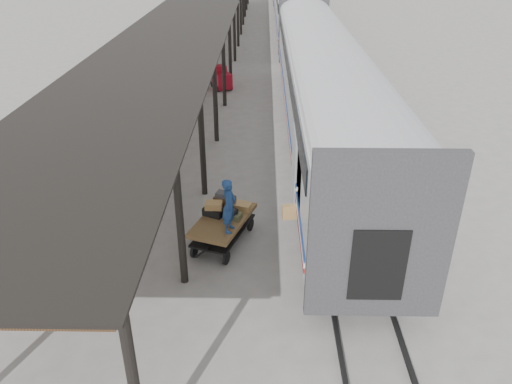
{
  "coord_description": "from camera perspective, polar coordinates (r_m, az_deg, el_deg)",
  "views": [
    {
      "loc": [
        0.74,
        -12.68,
        8.41
      ],
      "look_at": [
        0.53,
        -0.05,
        1.7
      ],
      "focal_mm": 35.0,
      "sensor_mm": 36.0,
      "label": 1
    }
  ],
  "objects": [
    {
      "name": "porter",
      "position": [
        13.71,
        -3.07,
        -1.58
      ],
      "size": [
        0.5,
        0.65,
        1.59
      ],
      "primitive_type": "imported",
      "rotation": [
        0.0,
        0.0,
        1.34
      ],
      "color": "navy",
      "rests_on": "baggage_cart"
    },
    {
      "name": "train",
      "position": [
        46.89,
        4.22,
        20.92
      ],
      "size": [
        3.45,
        76.01,
        4.01
      ],
      "color": "silver",
      "rests_on": "ground"
    },
    {
      "name": "ground",
      "position": [
        15.23,
        -2.01,
        -5.54
      ],
      "size": [
        160.0,
        160.0,
        0.0
      ],
      "primitive_type": "plane",
      "color": "slate",
      "rests_on": "ground"
    },
    {
      "name": "pedestrian",
      "position": [
        28.74,
        -7.51,
        12.4
      ],
      "size": [
        1.0,
        0.64,
        1.59
      ],
      "primitive_type": "imported",
      "rotation": [
        0.0,
        0.0,
        2.85
      ],
      "color": "black",
      "rests_on": "ground"
    },
    {
      "name": "luggage_tug",
      "position": [
        29.98,
        -4.03,
        12.8
      ],
      "size": [
        1.39,
        1.67,
        1.27
      ],
      "rotation": [
        0.0,
        0.0,
        0.43
      ],
      "color": "maroon",
      "rests_on": "ground"
    },
    {
      "name": "rails",
      "position": [
        47.48,
        4.1,
        17.8
      ],
      "size": [
        1.54,
        150.0,
        0.12
      ],
      "color": "black",
      "rests_on": "ground"
    },
    {
      "name": "baggage_cart",
      "position": [
        14.8,
        -3.78,
        -3.71
      ],
      "size": [
        1.98,
        2.68,
        0.86
      ],
      "rotation": [
        0.0,
        0.0,
        -0.34
      ],
      "color": "brown",
      "rests_on": "ground"
    },
    {
      "name": "suitcase_stack",
      "position": [
        14.9,
        -3.62,
        -1.63
      ],
      "size": [
        1.49,
        1.14,
        0.57
      ],
      "rotation": [
        0.0,
        0.0,
        -0.34
      ],
      "color": "#39393C",
      "rests_on": "baggage_cart"
    }
  ]
}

